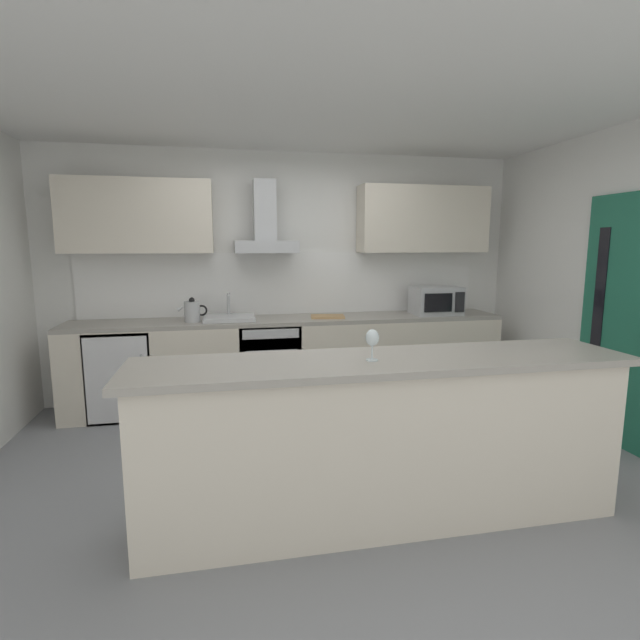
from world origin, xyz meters
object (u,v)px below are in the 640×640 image
at_px(wine_glass, 372,339).
at_px(range_hood, 265,230).
at_px(oven, 269,362).
at_px(refrigerator, 123,372).
at_px(microwave, 436,300).
at_px(sink, 229,317).
at_px(kettle, 192,311).
at_px(chopping_board, 328,317).

bearing_deg(wine_glass, range_hood, 98.90).
height_order(oven, refrigerator, oven).
distance_m(refrigerator, wine_glass, 2.95).
xyz_separation_m(refrigerator, range_hood, (1.40, 0.13, 1.36)).
relative_size(oven, wine_glass, 4.50).
height_order(refrigerator, microwave, microwave).
xyz_separation_m(sink, range_hood, (0.38, 0.12, 0.86)).
bearing_deg(kettle, sink, 7.30).
height_order(wine_glass, chopping_board, wine_glass).
height_order(range_hood, chopping_board, range_hood).
xyz_separation_m(oven, refrigerator, (-1.40, -0.00, -0.03)).
bearing_deg(refrigerator, chopping_board, -0.60).
bearing_deg(sink, microwave, -1.02).
bearing_deg(oven, wine_glass, -80.60).
bearing_deg(sink, refrigerator, -179.23).
height_order(kettle, wine_glass, wine_glass).
height_order(refrigerator, kettle, kettle).
xyz_separation_m(refrigerator, microwave, (3.20, -0.03, 0.62)).
distance_m(oven, wine_glass, 2.38).
distance_m(sink, chopping_board, 1.00).
relative_size(oven, microwave, 1.60).
distance_m(kettle, chopping_board, 1.35).
distance_m(microwave, sink, 2.19).
distance_m(sink, wine_glass, 2.40).
xyz_separation_m(range_hood, wine_glass, (0.37, -2.39, -0.67)).
xyz_separation_m(oven, kettle, (-0.73, -0.03, 0.55)).
xyz_separation_m(refrigerator, kettle, (0.67, -0.03, 0.58)).
xyz_separation_m(oven, sink, (-0.38, 0.01, 0.47)).
distance_m(wine_glass, chopping_board, 2.26).
bearing_deg(kettle, oven, 2.64).
relative_size(kettle, chopping_board, 0.85).
height_order(oven, sink, sink).
bearing_deg(oven, sink, 178.36).
xyz_separation_m(oven, range_hood, (-0.00, 0.13, 1.33)).
distance_m(refrigerator, sink, 1.14).
xyz_separation_m(refrigerator, wine_glass, (1.78, -2.26, 0.69)).
bearing_deg(chopping_board, wine_glass, -96.07).
relative_size(oven, sink, 1.60).
bearing_deg(microwave, oven, 179.11).
height_order(microwave, kettle, microwave).
bearing_deg(kettle, wine_glass, -63.57).
bearing_deg(refrigerator, oven, 0.11).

